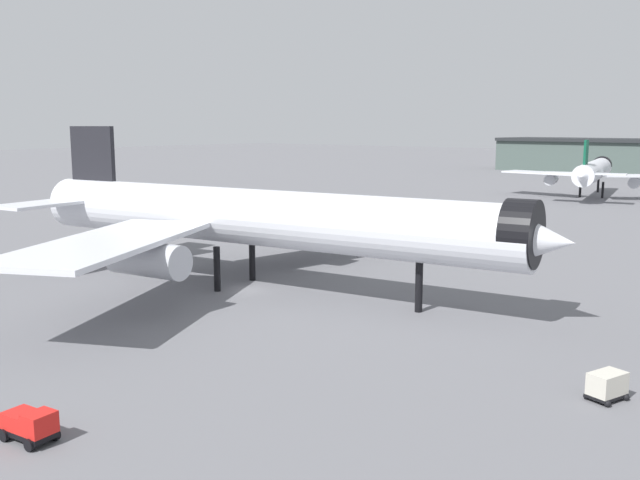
% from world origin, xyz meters
% --- Properties ---
extents(ground, '(900.00, 900.00, 0.00)m').
position_xyz_m(ground, '(0.00, 0.00, 0.00)').
color(ground, slate).
extents(airliner_near_gate, '(65.45, 59.17, 17.23)m').
position_xyz_m(airliner_near_gate, '(-0.26, 1.16, 7.59)').
color(airliner_near_gate, silver).
rests_on(airliner_near_gate, ground).
extents(airliner_far_taxiway, '(42.08, 47.02, 14.19)m').
position_xyz_m(airliner_far_taxiway, '(-6.83, 123.51, 6.25)').
color(airliner_far_taxiway, silver).
rests_on(airliner_far_taxiway, ground).
extents(service_truck_front, '(5.07, 5.81, 3.00)m').
position_xyz_m(service_truck_front, '(1.87, 41.80, 1.59)').
color(service_truck_front, black).
rests_on(service_truck_front, ground).
extents(baggage_tug_wing, '(3.39, 2.26, 1.85)m').
position_xyz_m(baggage_tug_wing, '(16.98, -32.95, 0.97)').
color(baggage_tug_wing, black).
rests_on(baggage_tug_wing, ground).
extents(baggage_cart_trailing, '(2.43, 2.73, 1.82)m').
position_xyz_m(baggage_cart_trailing, '(39.35, -6.30, 0.98)').
color(baggage_cart_trailing, black).
rests_on(baggage_cart_trailing, ground).
extents(traffic_cone_near_nose, '(0.44, 0.44, 0.55)m').
position_xyz_m(traffic_cone_near_nose, '(-25.19, 30.65, 0.28)').
color(traffic_cone_near_nose, '#F2600C').
rests_on(traffic_cone_near_nose, ground).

